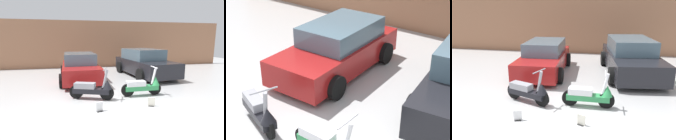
# 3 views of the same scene
# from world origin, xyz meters

# --- Properties ---
(ground_plane) EXTENTS (28.00, 28.00, 0.00)m
(ground_plane) POSITION_xyz_m (0.00, 0.00, 0.00)
(ground_plane) COLOR #B2B2B2
(wall_back) EXTENTS (19.60, 0.12, 3.20)m
(wall_back) POSITION_xyz_m (0.00, 7.89, 1.60)
(wall_back) COLOR #9E6B4C
(wall_back) RESTS_ON ground_plane
(scooter_front_left) EXTENTS (1.40, 0.74, 1.02)m
(scooter_front_left) POSITION_xyz_m (-0.76, 0.98, 0.36)
(scooter_front_left) COLOR black
(scooter_front_left) RESTS_ON ground_plane
(scooter_front_right) EXTENTS (1.43, 0.51, 1.00)m
(scooter_front_right) POSITION_xyz_m (0.96, 1.03, 0.35)
(scooter_front_right) COLOR black
(scooter_front_right) RESTS_ON ground_plane
(car_rear_left) EXTENTS (1.96, 3.84, 1.28)m
(car_rear_left) POSITION_xyz_m (-1.10, 3.91, 0.61)
(car_rear_left) COLOR maroon
(car_rear_left) RESTS_ON ground_plane
(car_rear_center) EXTENTS (2.39, 4.35, 1.41)m
(car_rear_center) POSITION_xyz_m (2.30, 4.35, 0.68)
(car_rear_center) COLOR black
(car_rear_center) RESTS_ON ground_plane
(placard_near_left_scooter) EXTENTS (0.20, 0.17, 0.26)m
(placard_near_left_scooter) POSITION_xyz_m (-0.71, -0.02, 0.11)
(placard_near_left_scooter) COLOR black
(placard_near_left_scooter) RESTS_ON ground_plane
(placard_near_right_scooter) EXTENTS (0.20, 0.17, 0.26)m
(placard_near_right_scooter) POSITION_xyz_m (0.82, 0.05, 0.11)
(placard_near_right_scooter) COLOR black
(placard_near_right_scooter) RESTS_ON ground_plane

